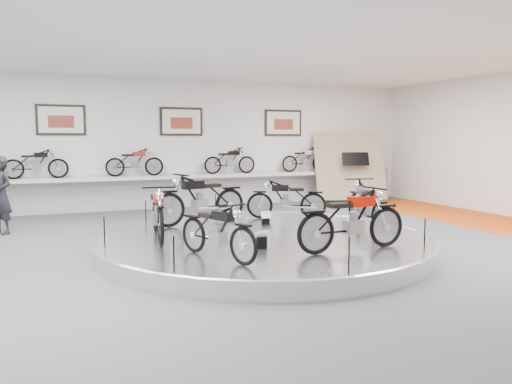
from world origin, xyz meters
name	(u,v)px	position (x,y,z in m)	size (l,w,h in m)	color
floor	(270,254)	(0.00, 0.00, 0.00)	(16.00, 16.00, 0.00)	#525255
ceiling	(271,36)	(0.00, 0.00, 4.00)	(16.00, 16.00, 0.00)	white
wall_back	(181,144)	(0.00, 7.00, 2.00)	(16.00, 16.00, 0.00)	white
dado_band	(182,190)	(0.00, 6.98, 0.55)	(15.68, 0.04, 1.10)	#BCBCBA
display_platform	(264,243)	(0.00, 0.30, 0.15)	(6.40, 6.40, 0.30)	silver
platform_rim	(264,237)	(0.00, 0.30, 0.27)	(6.40, 6.40, 0.10)	#B2B2BA
shelf	(184,176)	(0.00, 6.70, 1.00)	(11.00, 0.55, 0.10)	silver
poster_left	(61,120)	(-3.50, 6.96, 2.70)	(1.35, 0.06, 0.88)	#EFE7CE
poster_center	(181,122)	(0.00, 6.96, 2.70)	(1.35, 0.06, 0.88)	#EFE7CE
poster_right	(283,123)	(3.50, 6.96, 2.70)	(1.35, 0.06, 0.88)	#EFE7CE
display_panel	(350,166)	(5.60, 6.10, 1.25)	(2.40, 0.12, 2.40)	tan
shelf_bike_a	(36,166)	(-4.20, 6.70, 1.42)	(1.22, 0.42, 0.73)	black
shelf_bike_b	(135,164)	(-1.50, 6.70, 1.42)	(1.22, 0.42, 0.73)	maroon
shelf_bike_c	(230,162)	(1.50, 6.70, 1.42)	(1.22, 0.42, 0.73)	black
shelf_bike_d	(305,161)	(4.20, 6.70, 1.42)	(1.22, 0.42, 0.73)	#B4B3B9
bike_a	(286,199)	(1.28, 2.00, 0.76)	(1.57, 0.56, 0.93)	black
bike_b	(200,199)	(-0.79, 2.00, 0.86)	(1.90, 0.67, 1.12)	black
bike_c	(158,212)	(-1.96, 0.73, 0.81)	(1.73, 0.61, 1.02)	maroon
bike_d	(217,231)	(-1.41, -1.20, 0.74)	(1.51, 0.53, 0.89)	black
bike_e	(352,219)	(0.84, -1.49, 0.82)	(1.78, 0.63, 1.05)	#B70F00
bike_f	(366,206)	(2.03, -0.12, 0.82)	(1.78, 0.63, 1.05)	#B4B3B9
visitor	(0,195)	(-4.88, 4.08, 0.89)	(0.65, 0.43, 1.78)	black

